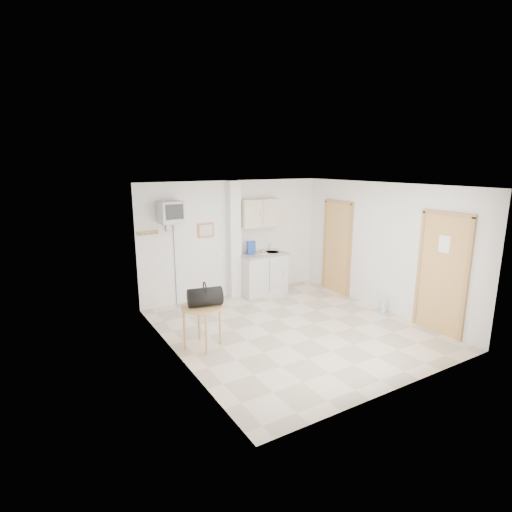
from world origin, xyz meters
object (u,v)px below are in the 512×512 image
crt_television (171,213)px  duffel_bag (205,297)px  water_bottle (384,306)px  round_table (202,311)px

crt_television → duffel_bag: 2.18m
duffel_bag → crt_television: bearing=96.9°
water_bottle → crt_television: bearing=146.4°
crt_television → duffel_bag: (-0.15, -1.88, -1.10)m
duffel_bag → round_table: bearing=163.4°
crt_television → water_bottle: (3.43, -2.28, -1.79)m
duffel_bag → water_bottle: (3.58, -0.40, -0.69)m
crt_television → water_bottle: 4.49m
round_table → duffel_bag: 0.24m
crt_television → round_table: bearing=-96.2°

